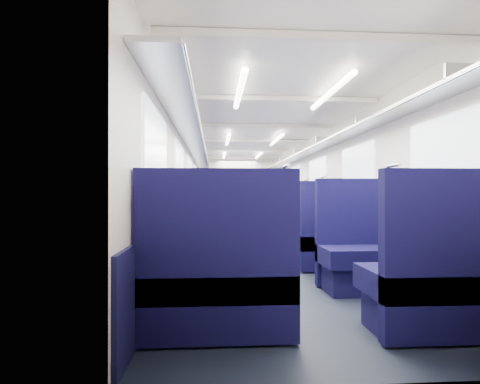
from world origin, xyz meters
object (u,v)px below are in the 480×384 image
Objects in this scene: seat_11 at (288,223)px; seat_14 at (215,217)px; seat_7 at (316,233)px; seat_16 at (215,215)px; seat_1 at (447,284)px; seat_19 at (263,213)px; end_door at (231,195)px; seat_5 at (338,242)px; seat_10 at (215,224)px; seat_3 at (371,255)px; seat_8 at (216,227)px; seat_22 at (215,209)px; seat_2 at (217,257)px; seat_20 at (215,211)px; seat_0 at (217,285)px; seat_23 at (253,209)px; seat_6 at (216,235)px; seat_12 at (215,220)px; bulkhead at (237,189)px; seat_21 at (257,210)px; seat_18 at (215,213)px; seat_13 at (281,220)px; seat_9 at (299,227)px; seat_4 at (216,244)px; seat_15 at (273,217)px; seat_17 at (267,215)px.

seat_11 is 2.87m from seat_14.
seat_7 and seat_16 have the same top height.
seat_19 is at bearing 90.00° from seat_1.
end_door is 17.34m from seat_1.
seat_1 and seat_5 have the same top height.
seat_10 is 3.60m from seat_16.
seat_3 is 3.82m from seat_8.
seat_2 is at bearing -90.00° from seat_22.
seat_0 is at bearing -90.00° from seat_20.
seat_0 is at bearing -90.00° from seat_22.
seat_7 and seat_19 have the same top height.
seat_23 is at bearing 90.00° from seat_5.
seat_3 and seat_14 have the same top height.
seat_22 is (0.00, 10.22, 0.00)m from seat_6.
seat_3 is 12.43m from seat_22.
seat_8 is 1.00× the size of seat_20.
seat_12 is at bearing -94.63° from end_door.
seat_16 is at bearing 90.00° from seat_12.
bulkhead is 1.48m from seat_21.
seat_18 is (0.00, 2.29, 0.00)m from seat_14.
seat_2 is at bearing -90.00° from seat_20.
end_door is 1.61× the size of seat_5.
seat_9 is at bearing -90.00° from seat_13.
seat_4 is 11.32m from seat_22.
seat_11 is 2.02m from seat_12.
seat_20 is (0.00, 10.14, 0.00)m from seat_4.
seat_3 is 1.00× the size of seat_7.
seat_6 is at bearing -90.00° from seat_18.
seat_2 and seat_15 have the same top height.
end_door reaches higher than seat_21.
seat_9 is at bearing -90.00° from seat_15.
seat_13 is (0.00, 5.52, 0.00)m from seat_3.
bulkhead is 2.26× the size of seat_6.
seat_8 is 1.00× the size of seat_12.
seat_8 and seat_20 have the same top height.
seat_12 is at bearing -90.00° from seat_22.
bulkhead reaches higher than seat_9.
seat_8 is 1.00× the size of seat_9.
seat_7 is 1.00× the size of seat_23.
seat_23 is at bearing 90.00° from seat_3.
seat_21 is at bearing 61.73° from seat_16.
seat_17 is at bearing 90.00° from seat_5.
seat_23 is (1.66, 6.63, 0.00)m from seat_12.
seat_13 is 2.17m from seat_14.
seat_20 is at bearing 98.47° from seat_3.
seat_11 is (1.66, 3.57, 0.00)m from seat_4.
seat_17 is (1.66, 3.55, 0.00)m from seat_10.
seat_3 and seat_17 have the same top height.
seat_12 and seat_16 have the same top height.
seat_3 is 11.27m from seat_20.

